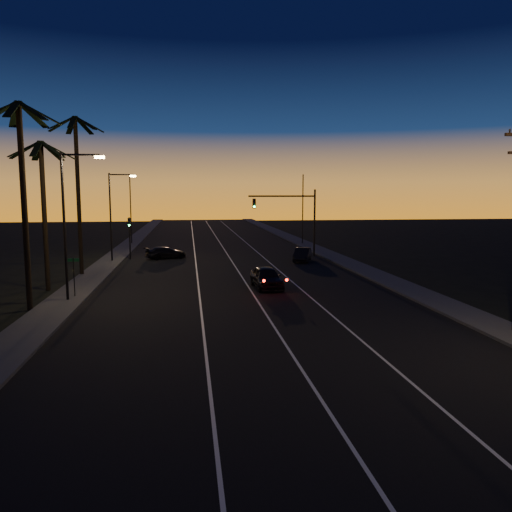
{
  "coord_description": "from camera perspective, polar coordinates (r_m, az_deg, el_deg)",
  "views": [
    {
      "loc": [
        -3.62,
        -11.08,
        6.58
      ],
      "look_at": [
        0.79,
        21.5,
        2.45
      ],
      "focal_mm": 35.0,
      "sensor_mm": 36.0,
      "label": 1
    }
  ],
  "objects": [
    {
      "name": "cross_car",
      "position": [
        51.31,
        -10.27,
        0.38
      ],
      "size": [
        4.52,
        3.16,
        1.22
      ],
      "color": "black",
      "rests_on": "road"
    },
    {
      "name": "ground",
      "position": [
        13.39,
        9.76,
        -22.38
      ],
      "size": [
        220.0,
        220.0,
        0.0
      ],
      "primitive_type": "plane",
      "color": "black",
      "rests_on": "ground"
    },
    {
      "name": "lane_stripe_mid",
      "position": [
        41.81,
        -1.96,
        -1.87
      ],
      "size": [
        0.12,
        160.0,
        0.01
      ],
      "primitive_type": "cube",
      "color": "silver",
      "rests_on": "road"
    },
    {
      "name": "sidewalk_right",
      "position": [
        44.16,
        12.0,
        -1.46
      ],
      "size": [
        2.4,
        170.0,
        0.16
      ],
      "primitive_type": "cube",
      "color": "#3B3B39",
      "rests_on": "ground"
    },
    {
      "name": "streetlight_left_near",
      "position": [
        31.91,
        -20.59,
        4.45
      ],
      "size": [
        2.55,
        0.26,
        9.0
      ],
      "color": "black",
      "rests_on": "ground"
    },
    {
      "name": "sidewalk_left",
      "position": [
        42.28,
        -17.95,
        -2.03
      ],
      "size": [
        2.4,
        170.0,
        0.16
      ],
      "primitive_type": "cube",
      "color": "#3B3B39",
      "rests_on": "ground"
    },
    {
      "name": "streetlight_left_far",
      "position": [
        49.61,
        -15.96,
        5.14
      ],
      "size": [
        2.55,
        0.26,
        8.5
      ],
      "color": "black",
      "rests_on": "ground"
    },
    {
      "name": "far_pole_left",
      "position": [
        66.53,
        -14.13,
        5.16
      ],
      "size": [
        0.14,
        0.14,
        9.0
      ],
      "primitive_type": "cylinder",
      "color": "black",
      "rests_on": "ground"
    },
    {
      "name": "palm_far",
      "position": [
        41.98,
        -19.71,
        8.16
      ],
      "size": [
        4.25,
        4.16,
        12.53
      ],
      "color": "black",
      "rests_on": "ground"
    },
    {
      "name": "lane_stripe_left",
      "position": [
        41.61,
        -6.76,
        -1.96
      ],
      "size": [
        0.12,
        160.0,
        0.01
      ],
      "primitive_type": "cube",
      "color": "silver",
      "rests_on": "road"
    },
    {
      "name": "far_pole_right",
      "position": [
        64.79,
        5.36,
        5.29
      ],
      "size": [
        0.14,
        0.14,
        9.0
      ],
      "primitive_type": "cylinder",
      "color": "black",
      "rests_on": "ground"
    },
    {
      "name": "right_car",
      "position": [
        48.67,
        5.32,
        0.16
      ],
      "size": [
        2.67,
        4.24,
        1.32
      ],
      "color": "black",
      "rests_on": "road"
    },
    {
      "name": "lead_car",
      "position": [
        34.79,
        1.22,
        -2.46
      ],
      "size": [
        2.05,
        5.02,
        1.5
      ],
      "color": "black",
      "rests_on": "road"
    },
    {
      "name": "road",
      "position": [
        41.76,
        -2.64,
        -1.9
      ],
      "size": [
        20.0,
        170.0,
        0.01
      ],
      "primitive_type": "cube",
      "color": "black",
      "rests_on": "ground"
    },
    {
      "name": "street_sign",
      "position": [
        33.25,
        -20.1,
        -1.79
      ],
      "size": [
        0.7,
        0.06,
        2.6
      ],
      "color": "black",
      "rests_on": "ground"
    },
    {
      "name": "palm_mid",
      "position": [
        36.37,
        -23.12,
        6.08
      ],
      "size": [
        4.25,
        4.16,
        10.03
      ],
      "color": "black",
      "rests_on": "ground"
    },
    {
      "name": "lane_stripe_right",
      "position": [
        42.3,
        2.77,
        -1.77
      ],
      "size": [
        0.12,
        160.0,
        0.01
      ],
      "primitive_type": "cube",
      "color": "silver",
      "rests_on": "road"
    },
    {
      "name": "signal_post",
      "position": [
        51.54,
        -14.26,
        2.84
      ],
      "size": [
        0.28,
        0.37,
        4.2
      ],
      "color": "black",
      "rests_on": "ground"
    },
    {
      "name": "palm_near",
      "position": [
        30.44,
        -25.09,
        7.43
      ],
      "size": [
        4.25,
        4.16,
        11.53
      ],
      "color": "black",
      "rests_on": "ground"
    },
    {
      "name": "signal_mast",
      "position": [
        52.23,
        4.2,
        5.17
      ],
      "size": [
        7.1,
        0.41,
        7.0
      ],
      "color": "black",
      "rests_on": "ground"
    }
  ]
}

